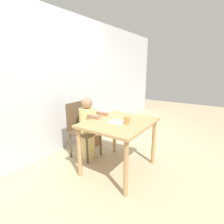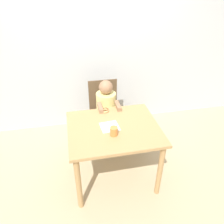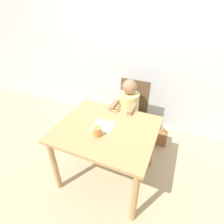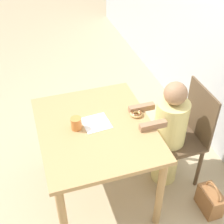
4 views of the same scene
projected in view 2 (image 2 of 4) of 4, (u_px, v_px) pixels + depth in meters
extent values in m
plane|color=tan|center=(113.00, 174.00, 2.87)|extent=(12.00, 12.00, 0.00)
cube|color=silver|center=(96.00, 51.00, 3.30)|extent=(8.00, 0.05, 2.50)
cube|color=tan|center=(114.00, 128.00, 2.47)|extent=(1.03, 0.87, 0.03)
cylinder|color=tan|center=(79.00, 184.00, 2.28)|extent=(0.06, 0.06, 0.73)
cylinder|color=tan|center=(160.00, 171.00, 2.44)|extent=(0.06, 0.06, 0.73)
cylinder|color=tan|center=(74.00, 139.00, 2.90)|extent=(0.06, 0.06, 0.73)
cylinder|color=tan|center=(139.00, 131.00, 3.06)|extent=(0.06, 0.06, 0.73)
cube|color=brown|center=(106.00, 117.00, 3.20)|extent=(0.42, 0.44, 0.03)
cube|color=brown|center=(103.00, 95.00, 3.24)|extent=(0.42, 0.02, 0.48)
cylinder|color=brown|center=(96.00, 139.00, 3.14)|extent=(0.04, 0.04, 0.45)
cylinder|color=brown|center=(120.00, 136.00, 3.20)|extent=(0.04, 0.04, 0.45)
cylinder|color=brown|center=(93.00, 124.00, 3.45)|extent=(0.04, 0.04, 0.45)
cylinder|color=brown|center=(115.00, 121.00, 3.51)|extent=(0.04, 0.04, 0.45)
cylinder|color=#E0D17F|center=(107.00, 131.00, 3.27)|extent=(0.23, 0.23, 0.47)
cylinder|color=#E0D17F|center=(106.00, 106.00, 3.04)|extent=(0.27, 0.27, 0.40)
sphere|color=#997051|center=(106.00, 87.00, 2.89)|extent=(0.19, 0.19, 0.19)
cube|color=#997051|center=(100.00, 108.00, 2.77)|extent=(0.05, 0.21, 0.05)
cube|color=#997051|center=(118.00, 106.00, 2.81)|extent=(0.05, 0.21, 0.05)
torus|color=#DBB270|center=(105.00, 110.00, 2.73)|extent=(0.10, 0.10, 0.03)
torus|color=brown|center=(105.00, 110.00, 2.73)|extent=(0.09, 0.09, 0.02)
cube|color=white|center=(110.00, 127.00, 2.46)|extent=(0.22, 0.22, 0.00)
cube|color=brown|center=(131.00, 126.00, 3.60)|extent=(0.24, 0.14, 0.22)
torus|color=brown|center=(131.00, 121.00, 3.54)|extent=(0.20, 0.02, 0.20)
cylinder|color=orange|center=(114.00, 131.00, 2.31)|extent=(0.08, 0.08, 0.10)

